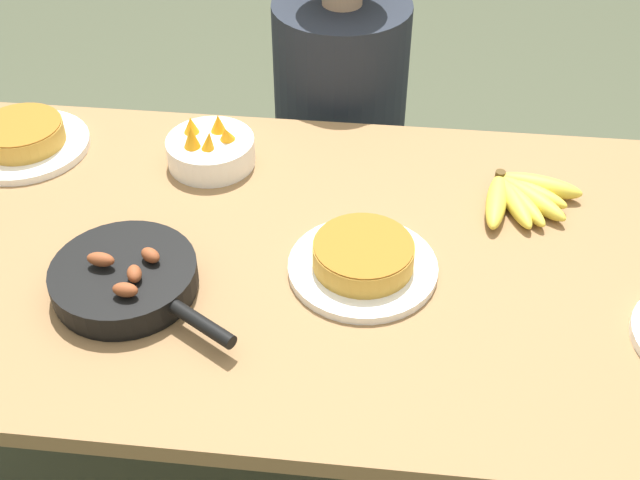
% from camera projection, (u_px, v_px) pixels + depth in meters
% --- Properties ---
extents(dining_table, '(1.80, 0.88, 0.76)m').
position_uv_depth(dining_table, '(320.00, 290.00, 1.51)').
color(dining_table, olive).
rests_on(dining_table, ground_plane).
extents(banana_bunch, '(0.20, 0.18, 0.04)m').
position_uv_depth(banana_bunch, '(522.00, 196.00, 1.54)').
color(banana_bunch, gold).
rests_on(banana_bunch, dining_table).
extents(skillet, '(0.34, 0.27, 0.08)m').
position_uv_depth(skillet, '(126.00, 279.00, 1.35)').
color(skillet, black).
rests_on(skillet, dining_table).
extents(frittata_plate_center, '(0.26, 0.26, 0.06)m').
position_uv_depth(frittata_plate_center, '(363.00, 260.00, 1.39)').
color(frittata_plate_center, white).
rests_on(frittata_plate_center, dining_table).
extents(frittata_plate_side, '(0.27, 0.27, 0.06)m').
position_uv_depth(frittata_plate_side, '(23.00, 139.00, 1.68)').
color(frittata_plate_side, white).
rests_on(frittata_plate_side, dining_table).
extents(fruit_bowl_citrus, '(0.18, 0.18, 0.11)m').
position_uv_depth(fruit_bowl_citrus, '(210.00, 149.00, 1.64)').
color(fruit_bowl_citrus, white).
rests_on(fruit_bowl_citrus, dining_table).
extents(person_figure, '(0.36, 0.36, 1.20)m').
position_uv_depth(person_figure, '(339.00, 164.00, 2.11)').
color(person_figure, black).
rests_on(person_figure, ground_plane).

